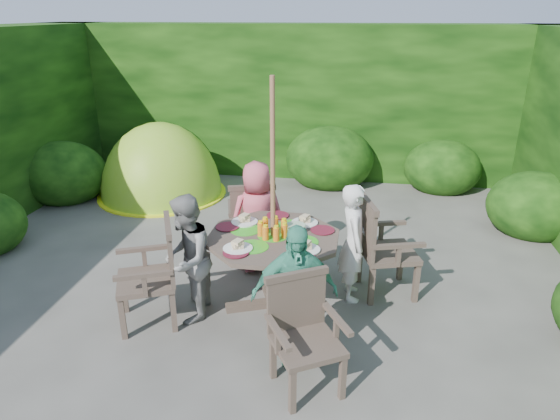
# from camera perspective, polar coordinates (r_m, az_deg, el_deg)

# --- Properties ---
(ground) EXTENTS (60.00, 60.00, 0.00)m
(ground) POSITION_cam_1_polar(r_m,az_deg,el_deg) (5.44, -3.34, -7.86)
(ground) COLOR #4D4B45
(ground) RESTS_ON ground
(hedge_enclosure) EXTENTS (9.00, 9.00, 2.50)m
(hedge_enclosure) POSITION_cam_1_polar(r_m,az_deg,el_deg) (6.20, -0.94, 8.40)
(hedge_enclosure) COLOR black
(hedge_enclosure) RESTS_ON ground
(patio_table) EXTENTS (1.69, 1.69, 0.90)m
(patio_table) POSITION_cam_1_polar(r_m,az_deg,el_deg) (4.68, -0.74, -4.26)
(patio_table) COLOR #3B2F27
(patio_table) RESTS_ON ground
(parasol_pole) EXTENTS (0.06, 0.06, 2.20)m
(parasol_pole) POSITION_cam_1_polar(r_m,az_deg,el_deg) (4.49, -0.82, 1.09)
(parasol_pole) COLOR brown
(parasol_pole) RESTS_ON ground
(garden_chair_right) EXTENTS (0.66, 0.70, 0.97)m
(garden_chair_right) POSITION_cam_1_polar(r_m,az_deg,el_deg) (5.06, 11.43, -4.07)
(garden_chair_right) COLOR #3B2F27
(garden_chair_right) RESTS_ON ground
(garden_chair_left) EXTENTS (0.68, 0.71, 0.94)m
(garden_chair_left) POSITION_cam_1_polar(r_m,az_deg,el_deg) (4.66, -14.17, -6.92)
(garden_chair_left) COLOR #3B2F27
(garden_chair_left) RESTS_ON ground
(garden_chair_back) EXTENTS (0.64, 0.60, 0.89)m
(garden_chair_back) POSITION_cam_1_polar(r_m,az_deg,el_deg) (5.73, -3.22, -0.97)
(garden_chair_back) COLOR #3B2F27
(garden_chair_back) RESTS_ON ground
(garden_chair_front) EXTENTS (0.67, 0.65, 0.86)m
(garden_chair_front) POSITION_cam_1_polar(r_m,az_deg,el_deg) (3.84, 2.69, -13.73)
(garden_chair_front) COLOR #3B2F27
(garden_chair_front) RESTS_ON ground
(child_right) EXTENTS (0.35, 0.47, 1.19)m
(child_right) POSITION_cam_1_polar(r_m,az_deg,el_deg) (4.91, 8.40, -3.69)
(child_right) COLOR silver
(child_right) RESTS_ON ground
(child_left) EXTENTS (0.52, 0.63, 1.21)m
(child_left) POSITION_cam_1_polar(r_m,az_deg,el_deg) (4.61, -10.59, -5.52)
(child_left) COLOR gray
(child_left) RESTS_ON ground
(child_back) EXTENTS (0.71, 0.61, 1.23)m
(child_back) POSITION_cam_1_polar(r_m,az_deg,el_deg) (5.40, -2.59, -0.79)
(child_back) COLOR #D35768
(child_back) RESTS_ON ground
(child_front) EXTENTS (0.76, 0.49, 1.20)m
(child_front) POSITION_cam_1_polar(r_m,az_deg,el_deg) (4.01, 1.69, -9.63)
(child_front) COLOR #45A282
(child_front) RESTS_ON ground
(dome_tent) EXTENTS (1.98, 1.98, 2.26)m
(dome_tent) POSITION_cam_1_polar(r_m,az_deg,el_deg) (8.07, -13.26, 1.76)
(dome_tent) COLOR #91C926
(dome_tent) RESTS_ON ground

